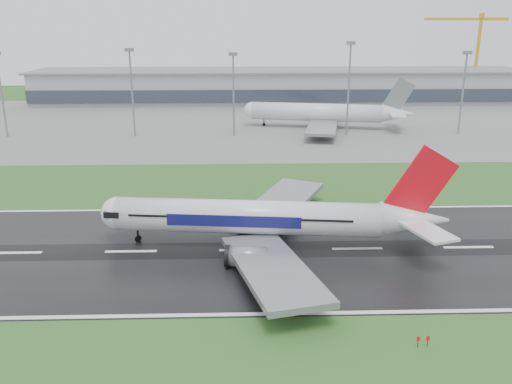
{
  "coord_description": "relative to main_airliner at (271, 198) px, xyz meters",
  "views": [
    {
      "loc": [
        -20.64,
        -86.92,
        38.58
      ],
      "look_at": [
        -17.66,
        12.0,
        7.0
      ],
      "focal_mm": 37.58,
      "sensor_mm": 36.0,
      "label": 1
    }
  ],
  "objects": [
    {
      "name": "ground",
      "position": [
        15.3,
        -1.84,
        -9.16
      ],
      "size": [
        520.0,
        520.0,
        0.0
      ],
      "primitive_type": "plane",
      "color": "#26551F",
      "rests_on": "ground"
    },
    {
      "name": "runway",
      "position": [
        15.3,
        -1.84,
        -9.11
      ],
      "size": [
        400.0,
        45.0,
        0.1
      ],
      "primitive_type": "cube",
      "color": "black",
      "rests_on": "ground"
    },
    {
      "name": "apron",
      "position": [
        15.3,
        123.16,
        -9.12
      ],
      "size": [
        400.0,
        130.0,
        0.08
      ],
      "primitive_type": "cube",
      "color": "slate",
      "rests_on": "ground"
    },
    {
      "name": "terminal",
      "position": [
        15.3,
        183.16,
        -1.66
      ],
      "size": [
        240.0,
        36.0,
        15.0
      ],
      "primitive_type": "cube",
      "color": "gray",
      "rests_on": "ground"
    },
    {
      "name": "main_airliner",
      "position": [
        0.0,
        0.0,
        0.0
      ],
      "size": [
        67.42,
        64.83,
        18.13
      ],
      "primitive_type": null,
      "rotation": [
        0.0,
        0.0,
        -0.11
      ],
      "color": "silver",
      "rests_on": "runway"
    },
    {
      "name": "parked_airliner",
      "position": [
        26.06,
        111.46,
        0.29
      ],
      "size": [
        74.72,
        71.29,
        18.76
      ],
      "primitive_type": null,
      "rotation": [
        0.0,
        0.0,
        -0.2
      ],
      "color": "silver",
      "rests_on": "apron"
    },
    {
      "name": "tower_crane",
      "position": [
        119.97,
        198.16,
        12.24
      ],
      "size": [
        43.31,
        4.09,
        42.82
      ],
      "primitive_type": null,
      "rotation": [
        0.0,
        0.0,
        -0.04
      ],
      "color": "gold",
      "rests_on": "ground"
    },
    {
      "name": "floodmast_0",
      "position": [
        -86.79,
        98.16,
        4.8
      ],
      "size": [
        0.64,
        0.64,
        27.94
      ],
      "primitive_type": "cylinder",
      "color": "gray",
      "rests_on": "ground"
    },
    {
      "name": "floodmast_1",
      "position": [
        -42.39,
        98.16,
        5.3
      ],
      "size": [
        0.64,
        0.64,
        28.92
      ],
      "primitive_type": "cylinder",
      "color": "gray",
      "rests_on": "ground"
    },
    {
      "name": "floodmast_2",
      "position": [
        -7.5,
        98.16,
        4.58
      ],
      "size": [
        0.64,
        0.64,
        27.49
      ],
      "primitive_type": "cylinder",
      "color": "gray",
      "rests_on": "ground"
    },
    {
      "name": "floodmast_3",
      "position": [
        32.51,
        98.16,
        6.36
      ],
      "size": [
        0.64,
        0.64,
        31.05
      ],
      "primitive_type": "cylinder",
      "color": "gray",
      "rests_on": "ground"
    },
    {
      "name": "floodmast_4",
      "position": [
        72.84,
        98.16,
        4.74
      ],
      "size": [
        0.64,
        0.64,
        27.82
      ],
      "primitive_type": "cylinder",
      "color": "gray",
      "rests_on": "ground"
    }
  ]
}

